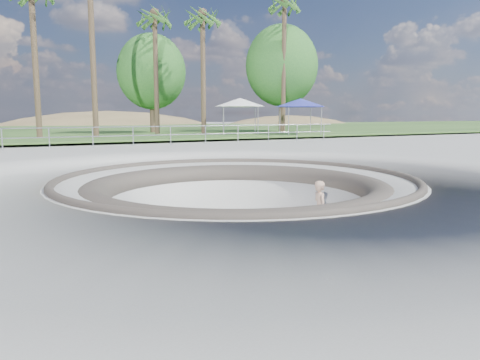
{
  "coord_description": "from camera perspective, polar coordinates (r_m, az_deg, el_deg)",
  "views": [
    {
      "loc": [
        -5.85,
        -11.9,
        1.87
      ],
      "look_at": [
        0.29,
        0.34,
        -0.1
      ],
      "focal_mm": 35.0,
      "sensor_mm": 36.0,
      "label": 1
    }
  ],
  "objects": [
    {
      "name": "ground",
      "position": [
        13.4,
        -0.44,
        0.16
      ],
      "size": [
        180.0,
        180.0,
        0.0
      ],
      "primitive_type": "plane",
      "color": "#B0B0AB",
      "rests_on": "ground"
    },
    {
      "name": "skate_bowl",
      "position": [
        13.77,
        -0.43,
        -7.4
      ],
      "size": [
        14.0,
        14.0,
        4.1
      ],
      "color": "#B0B0AB",
      "rests_on": "ground"
    },
    {
      "name": "grass_strip",
      "position": [
        46.31,
        -19.44,
        5.68
      ],
      "size": [
        180.0,
        36.0,
        0.12
      ],
      "color": "#2E5020",
      "rests_on": "ground"
    },
    {
      "name": "distant_hills",
      "position": [
        70.31,
        -18.52,
        0.49
      ],
      "size": [
        103.2,
        45.0,
        28.6
      ],
      "color": "brown",
      "rests_on": "ground"
    },
    {
      "name": "safety_railing",
      "position": [
        24.64,
        -12.9,
        5.23
      ],
      "size": [
        25.0,
        0.06,
        1.03
      ],
      "color": "gray",
      "rests_on": "ground"
    },
    {
      "name": "skateboard",
      "position": [
        14.19,
        9.65,
        -7.05
      ],
      "size": [
        0.86,
        0.3,
        0.09
      ],
      "color": "olive",
      "rests_on": "ground"
    },
    {
      "name": "skater",
      "position": [
        13.99,
        9.74,
        -3.57
      ],
      "size": [
        0.55,
        0.71,
        1.72
      ],
      "primitive_type": "imported",
      "rotation": [
        0.0,
        0.0,
        1.33
      ],
      "color": "tan",
      "rests_on": "skateboard"
    },
    {
      "name": "canopy_white",
      "position": [
        35.83,
        0.0,
        9.42
      ],
      "size": [
        4.91,
        4.91,
        2.71
      ],
      "color": "gray",
      "rests_on": "ground"
    },
    {
      "name": "canopy_blue",
      "position": [
        36.03,
        7.37,
        9.31
      ],
      "size": [
        5.08,
        5.08,
        2.68
      ],
      "color": "gray",
      "rests_on": "ground"
    },
    {
      "name": "palm_d",
      "position": [
        37.19,
        -10.36,
        18.58
      ],
      "size": [
        2.6,
        2.6,
        9.84
      ],
      "color": "brown",
      "rests_on": "ground"
    },
    {
      "name": "palm_e",
      "position": [
        36.19,
        -4.58,
        18.79
      ],
      "size": [
        2.6,
        2.6,
        9.71
      ],
      "color": "brown",
      "rests_on": "ground"
    },
    {
      "name": "palm_f",
      "position": [
        39.96,
        5.44,
        20.15
      ],
      "size": [
        2.6,
        2.6,
        11.49
      ],
      "color": "brown",
      "rests_on": "ground"
    },
    {
      "name": "bushy_tree_mid",
      "position": [
        39.69,
        -10.73,
        12.83
      ],
      "size": [
        5.61,
        5.1,
        8.09
      ],
      "color": "brown",
      "rests_on": "ground"
    },
    {
      "name": "bushy_tree_right",
      "position": [
        42.06,
        5.13,
        13.7
      ],
      "size": [
        6.45,
        5.86,
        9.3
      ],
      "color": "brown",
      "rests_on": "ground"
    }
  ]
}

